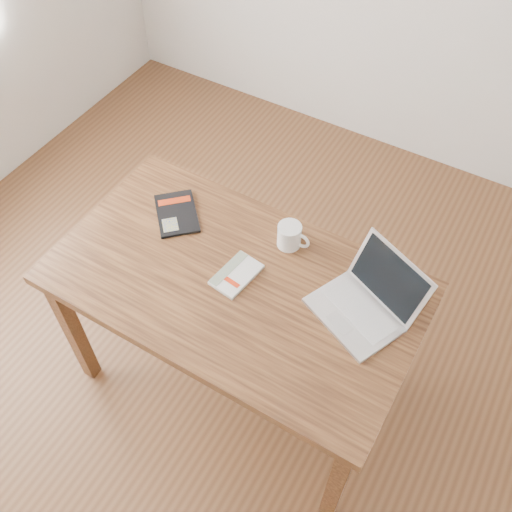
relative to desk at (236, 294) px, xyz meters
The scene contains 6 objects.
room 0.71m from the desk, 73.94° to the right, with size 4.04×4.04×2.70m.
desk is the anchor object (origin of this frame).
white_guidebook 0.10m from the desk, 105.20° to the left, with size 0.13×0.19×0.02m.
black_guidebook 0.40m from the desk, 156.87° to the left, with size 0.26×0.26×0.01m.
laptop 0.47m from the desk, 15.08° to the left, with size 0.39×0.38×0.20m.
coffee_mug 0.29m from the desk, 69.81° to the left, with size 0.13×0.09×0.09m.
Camera 1 is at (0.54, -0.82, 2.36)m, focal length 40.00 mm.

